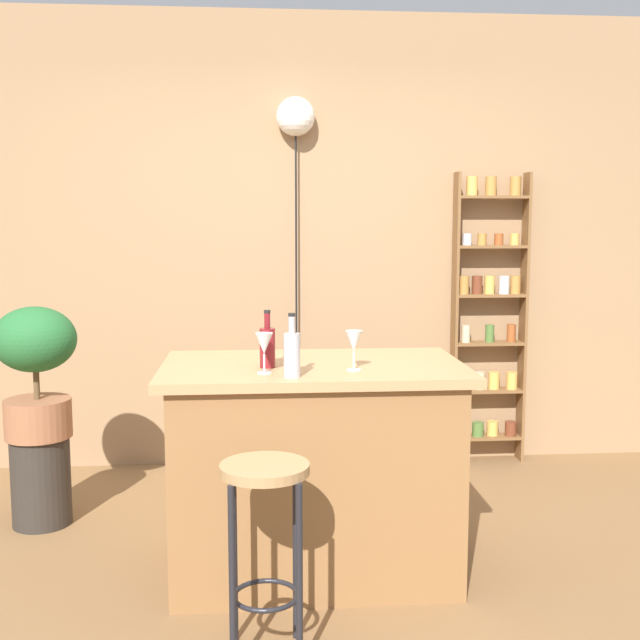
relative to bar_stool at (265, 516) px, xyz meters
name	(u,v)px	position (x,y,z in m)	size (l,w,h in m)	color
ground	(319,602)	(0.22, 0.38, -0.51)	(12.00, 12.00, 0.00)	brown
back_wall	(294,243)	(0.22, 2.33, 0.89)	(6.40, 0.10, 2.80)	#997551
kitchen_counter	(313,468)	(0.22, 0.68, -0.05)	(1.29, 0.78, 0.93)	olive
bar_stool	(265,516)	(0.00, 0.00, 0.00)	(0.31, 0.31, 0.70)	black
spice_shelf	(489,319)	(1.45, 2.19, 0.41)	(0.46, 0.13, 1.83)	brown
plant_stool	(41,481)	(-1.12, 1.32, -0.29)	(0.29, 0.29, 0.45)	#2D2823
potted_plant	(36,363)	(-1.12, 1.32, 0.32)	(0.41, 0.37, 0.66)	#935B3D
bottle_soda_blue	(292,353)	(0.11, 0.39, 0.51)	(0.07, 0.07, 0.25)	#B2B2B7
bottle_wine_red	(267,346)	(0.02, 0.61, 0.50)	(0.06, 0.06, 0.24)	maroon
wine_glass_left	(264,345)	(0.01, 0.48, 0.53)	(0.07, 0.07, 0.16)	silver
wine_glass_center	(354,342)	(0.37, 0.52, 0.53)	(0.07, 0.07, 0.16)	silver
pendant_globe_light	(296,121)	(0.23, 2.22, 1.62)	(0.23, 0.23, 2.28)	black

